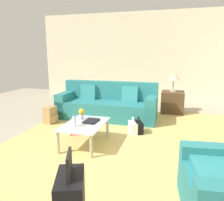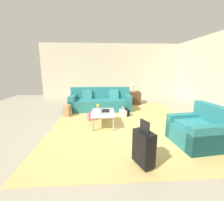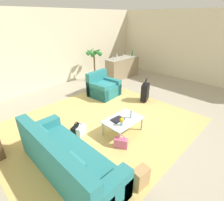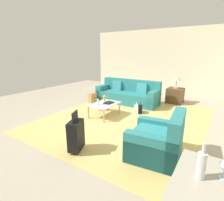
% 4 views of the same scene
% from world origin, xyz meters
% --- Properties ---
extents(ground_plane, '(12.00, 12.00, 0.00)m').
position_xyz_m(ground_plane, '(0.00, 0.00, 0.00)').
color(ground_plane, '#A89E89').
extents(wall_back, '(10.24, 0.12, 3.10)m').
position_xyz_m(wall_back, '(0.00, 4.06, 1.55)').
color(wall_back, beige).
rests_on(wall_back, ground).
extents(wall_right, '(0.12, 8.00, 3.10)m').
position_xyz_m(wall_right, '(5.06, 0.00, 1.55)').
color(wall_right, beige).
rests_on(wall_right, ground).
extents(area_rug, '(5.20, 4.40, 0.01)m').
position_xyz_m(area_rug, '(-0.60, 0.20, 0.00)').
color(area_rug, tan).
rests_on(area_rug, ground).
extents(couch, '(0.87, 2.47, 0.92)m').
position_xyz_m(couch, '(-2.20, -0.60, 0.31)').
color(couch, teal).
rests_on(couch, ground).
extents(armchair, '(1.09, 1.03, 0.91)m').
position_xyz_m(armchair, '(0.89, 1.67, 0.30)').
color(armchair, teal).
rests_on(armchair, ground).
extents(coffee_table, '(0.99, 0.68, 0.41)m').
position_xyz_m(coffee_table, '(-0.40, -0.50, 0.36)').
color(coffee_table, silver).
rests_on(coffee_table, ground).
extents(water_bottle, '(0.06, 0.06, 0.20)m').
position_xyz_m(water_bottle, '(-0.20, -0.60, 0.50)').
color(water_bottle, silver).
rests_on(water_bottle, coffee_table).
extents(coffee_table_book, '(0.32, 0.24, 0.03)m').
position_xyz_m(coffee_table_book, '(-0.52, -0.42, 0.42)').
color(coffee_table_book, black).
rests_on(coffee_table_book, coffee_table).
extents(flower_vase, '(0.11, 0.11, 0.21)m').
position_xyz_m(flower_vase, '(-0.62, -0.65, 0.53)').
color(flower_vase, '#B2B7BC').
rests_on(flower_vase, coffee_table).
extents(bar_console, '(1.88, 0.60, 0.99)m').
position_xyz_m(bar_console, '(3.10, 2.60, 0.51)').
color(bar_console, '#937F60').
rests_on(bar_console, ground).
extents(wine_glass_leftmost, '(0.08, 0.08, 0.15)m').
position_xyz_m(wine_glass_leftmost, '(2.46, 2.64, 1.10)').
color(wine_glass_leftmost, silver).
rests_on(wine_glass_leftmost, bar_console).
extents(wine_glass_left_of_centre, '(0.08, 0.08, 0.15)m').
position_xyz_m(wine_glass_left_of_centre, '(3.10, 2.56, 1.10)').
color(wine_glass_left_of_centre, silver).
rests_on(wine_glass_left_of_centre, bar_console).
extents(wine_glass_right_of_centre, '(0.08, 0.08, 0.15)m').
position_xyz_m(wine_glass_right_of_centre, '(3.74, 2.58, 1.10)').
color(wine_glass_right_of_centre, silver).
rests_on(wine_glass_right_of_centre, bar_console).
extents(wine_bottle_clear, '(0.07, 0.07, 0.30)m').
position_xyz_m(wine_bottle_clear, '(2.55, 2.49, 1.11)').
color(wine_bottle_clear, silver).
rests_on(wine_bottle_clear, bar_console).
extents(wine_bottle_green, '(0.07, 0.07, 0.30)m').
position_xyz_m(wine_bottle_green, '(3.67, 2.49, 1.11)').
color(wine_bottle_green, '#194C23').
rests_on(wine_bottle_green, bar_console).
extents(suitcase_black, '(0.45, 0.35, 0.85)m').
position_xyz_m(suitcase_black, '(1.60, 0.20, 0.36)').
color(suitcase_black, black).
rests_on(suitcase_black, ground).
extents(handbag_white, '(0.35, 0.25, 0.36)m').
position_xyz_m(handbag_white, '(-1.22, 0.22, 0.13)').
color(handbag_white, white).
rests_on(handbag_white, ground).
extents(handbag_pink, '(0.28, 0.35, 0.36)m').
position_xyz_m(handbag_pink, '(-0.86, -0.85, 0.13)').
color(handbag_pink, pink).
rests_on(handbag_pink, ground).
extents(handbag_black, '(0.35, 0.25, 0.36)m').
position_xyz_m(handbag_black, '(-1.29, 0.33, 0.13)').
color(handbag_black, black).
rests_on(handbag_black, ground).
extents(backpack_tan, '(0.32, 0.27, 0.40)m').
position_xyz_m(backpack_tan, '(-1.40, -1.79, 0.19)').
color(backpack_tan, tan).
rests_on(backpack_tan, ground).
extents(potted_palm, '(0.64, 0.64, 1.55)m').
position_xyz_m(potted_palm, '(1.80, 3.20, 0.87)').
color(potted_palm, '#514C56').
rests_on(potted_palm, ground).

